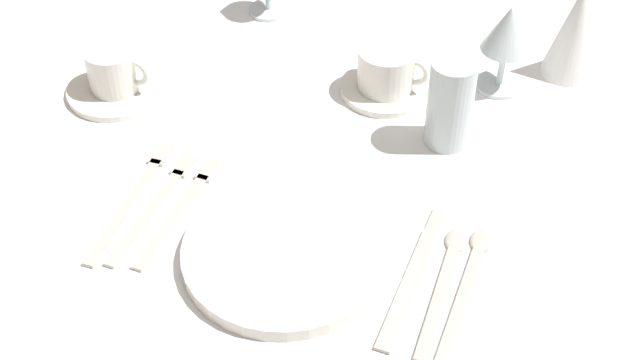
# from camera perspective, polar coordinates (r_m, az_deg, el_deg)

# --- Properties ---
(dining_table) EXTENTS (1.80, 1.11, 0.74)m
(dining_table) POSITION_cam_1_polar(r_m,az_deg,el_deg) (1.23, -0.10, -0.52)
(dining_table) COLOR white
(dining_table) RESTS_ON ground
(dinner_plate) EXTENTS (0.24, 0.24, 0.02)m
(dinner_plate) POSITION_cam_1_polar(r_m,az_deg,el_deg) (1.02, -2.30, -4.79)
(dinner_plate) COLOR white
(dinner_plate) RESTS_ON dining_table
(fork_outer) EXTENTS (0.02, 0.20, 0.00)m
(fork_outer) POSITION_cam_1_polar(r_m,az_deg,el_deg) (1.10, -8.96, -1.71)
(fork_outer) COLOR beige
(fork_outer) RESTS_ON dining_table
(fork_inner) EXTENTS (0.02, 0.21, 0.00)m
(fork_inner) POSITION_cam_1_polar(r_m,az_deg,el_deg) (1.11, -10.60, -1.44)
(fork_inner) COLOR beige
(fork_inner) RESTS_ON dining_table
(fork_salad) EXTENTS (0.03, 0.22, 0.00)m
(fork_salad) POSITION_cam_1_polar(r_m,az_deg,el_deg) (1.12, -12.03, -1.01)
(fork_salad) COLOR beige
(fork_salad) RESTS_ON dining_table
(dinner_knife) EXTENTS (0.02, 0.23, 0.00)m
(dinner_knife) POSITION_cam_1_polar(r_m,az_deg,el_deg) (1.01, 5.98, -6.42)
(dinner_knife) COLOR beige
(dinner_knife) RESTS_ON dining_table
(spoon_soup) EXTENTS (0.03, 0.20, 0.01)m
(spoon_soup) POSITION_cam_1_polar(r_m,az_deg,el_deg) (1.02, 8.24, -6.06)
(spoon_soup) COLOR beige
(spoon_soup) RESTS_ON dining_table
(spoon_dessert) EXTENTS (0.03, 0.22, 0.01)m
(spoon_dessert) POSITION_cam_1_polar(r_m,az_deg,el_deg) (1.02, 9.69, -6.33)
(spoon_dessert) COLOR beige
(spoon_dessert) RESTS_ON dining_table
(saucer_left) EXTENTS (0.13, 0.13, 0.01)m
(saucer_left) POSITION_cam_1_polar(r_m,az_deg,el_deg) (1.26, 4.25, 5.97)
(saucer_left) COLOR white
(saucer_left) RESTS_ON dining_table
(coffee_cup_left) EXTENTS (0.10, 0.08, 0.06)m
(coffee_cup_left) POSITION_cam_1_polar(r_m,az_deg,el_deg) (1.24, 4.40, 7.27)
(coffee_cup_left) COLOR white
(coffee_cup_left) RESTS_ON saucer_left
(saucer_right) EXTENTS (0.14, 0.14, 0.01)m
(saucer_right) POSITION_cam_1_polar(r_m,az_deg,el_deg) (1.29, -13.09, 5.77)
(saucer_right) COLOR white
(saucer_right) RESTS_ON dining_table
(coffee_cup_right) EXTENTS (0.09, 0.07, 0.06)m
(coffee_cup_right) POSITION_cam_1_polar(r_m,az_deg,el_deg) (1.27, -13.28, 7.05)
(coffee_cup_right) COLOR white
(coffee_cup_right) RESTS_ON saucer_right
(wine_glass_left) EXTENTS (0.07, 0.07, 0.13)m
(wine_glass_left) POSITION_cam_1_polar(r_m,az_deg,el_deg) (1.25, 12.11, 9.32)
(wine_glass_left) COLOR silver
(wine_glass_left) RESTS_ON dining_table
(drink_tumbler) EXTENTS (0.06, 0.06, 0.13)m
(drink_tumbler) POSITION_cam_1_polar(r_m,az_deg,el_deg) (1.15, 8.47, 4.97)
(drink_tumbler) COLOR silver
(drink_tumbler) RESTS_ON dining_table
(napkin_folded) EXTENTS (0.08, 0.08, 0.15)m
(napkin_folded) POSITION_cam_1_polar(r_m,az_deg,el_deg) (1.31, 16.32, 9.43)
(napkin_folded) COLOR white
(napkin_folded) RESTS_ON dining_table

